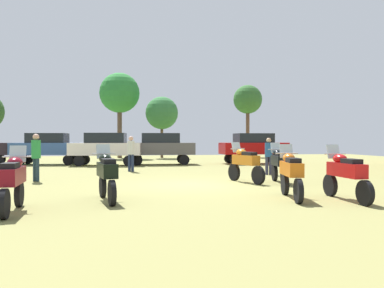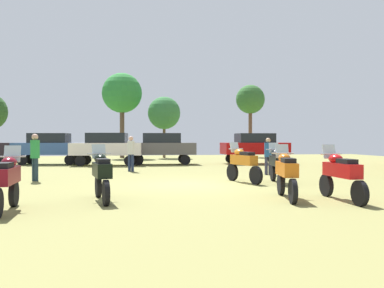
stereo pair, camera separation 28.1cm
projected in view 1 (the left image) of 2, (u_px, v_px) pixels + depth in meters
ground_plane at (192, 185)px, 13.83m from camera, size 44.00×52.00×0.02m
motorcycle_1 at (13, 180)px, 8.54m from camera, size 0.62×2.12×1.45m
motorcycle_4 at (107, 173)px, 10.08m from camera, size 0.71×2.12×1.46m
motorcycle_5 at (245, 163)px, 14.49m from camera, size 0.85×2.11×1.49m
motorcycle_8 at (279, 163)px, 14.29m from camera, size 0.68×2.15×1.47m
motorcycle_9 at (346, 173)px, 10.20m from camera, size 0.62×2.27×1.46m
motorcycle_11 at (291, 172)px, 10.49m from camera, size 0.72×2.18×1.46m
car_2 at (48, 146)px, 24.97m from camera, size 4.46×2.23×2.00m
car_3 at (160, 146)px, 25.03m from camera, size 4.36×1.95×2.00m
car_4 at (106, 146)px, 24.06m from camera, size 4.49×2.32×2.00m
car_5 at (253, 146)px, 25.79m from camera, size 4.31×1.83×2.00m
person_1 at (131, 151)px, 19.44m from camera, size 0.45×0.45×1.76m
person_2 at (36, 153)px, 14.86m from camera, size 0.48×0.48×1.81m
person_3 at (269, 153)px, 17.68m from camera, size 0.39×0.39×1.67m
tree_1 at (162, 113)px, 34.15m from camera, size 2.85×2.85×5.34m
tree_3 at (248, 100)px, 36.61m from camera, size 2.68×2.68×6.70m
tree_4 at (120, 94)px, 34.07m from camera, size 3.48×3.48×7.40m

